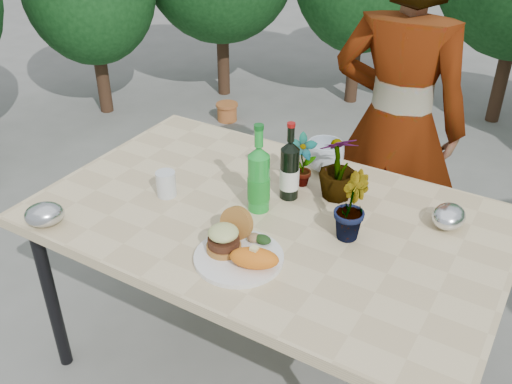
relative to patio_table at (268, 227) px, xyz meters
The scene contains 18 objects.
ground 0.69m from the patio_table, ahead, with size 80.00×80.00×0.00m, color slate.
patio_table is the anchor object (origin of this frame).
shrub_hedge 1.55m from the patio_table, 74.22° to the left, with size 7.02×5.11×2.25m.
dinner_plate 0.28m from the patio_table, 79.35° to the right, with size 0.28×0.28×0.01m, color white.
burger_stack 0.28m from the patio_table, 91.05° to the right, with size 0.11×0.16×0.11m.
sweet_potato 0.33m from the patio_table, 67.66° to the right, with size 0.15×0.08×0.06m, color orange.
grilled_veg 0.21m from the patio_table, 68.87° to the right, with size 0.08×0.05×0.03m.
wine_bottle 0.21m from the patio_table, 85.57° to the left, with size 0.07×0.07×0.29m.
sparkling_water 0.18m from the patio_table, 167.79° to the left, with size 0.08×0.08×0.32m.
plastic_cup 0.40m from the patio_table, 167.40° to the right, with size 0.07×0.07×0.10m, color silver.
seedling_left 0.28m from the patio_table, 87.18° to the left, with size 0.11×0.07×0.21m, color #29541C.
seedling_mid 0.34m from the patio_table, ahead, with size 0.13×0.10×0.23m, color #255E20.
seedling_right 0.33m from the patio_table, 54.56° to the left, with size 0.14×0.14×0.25m, color #1F561D.
blue_bowl 0.40m from the patio_table, 84.99° to the left, with size 0.15×0.15×0.12m, color silver.
foil_packet_left 0.76m from the patio_table, 144.28° to the right, with size 0.13×0.11×0.08m, color silver.
foil_packet_right 0.61m from the patio_table, 23.66° to the left, with size 0.13×0.11×0.08m, color silver.
person 0.83m from the patio_table, 77.28° to the left, with size 0.59×0.39×1.61m, color #936349.
terracotta_pot 2.51m from the patio_table, 127.09° to the left, with size 0.17×0.17×0.14m.
Camera 1 is at (0.81, -1.44, 1.86)m, focal length 40.00 mm.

